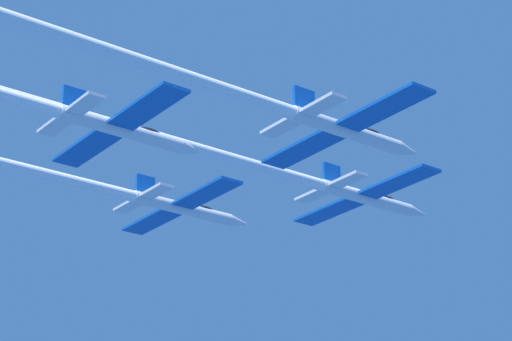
% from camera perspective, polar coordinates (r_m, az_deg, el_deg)
% --- Properties ---
extents(jet_lead, '(16.00, 41.58, 2.65)m').
position_cam_1_polar(jet_lead, '(80.47, 0.76, 0.03)').
color(jet_lead, silver).
extents(jet_left_wing, '(16.00, 46.48, 2.65)m').
position_cam_1_polar(jet_left_wing, '(83.45, -11.27, -0.30)').
color(jet_left_wing, silver).
extents(jet_right_wing, '(16.00, 42.34, 2.65)m').
position_cam_1_polar(jet_right_wing, '(66.08, -1.87, 4.54)').
color(jet_right_wing, silver).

